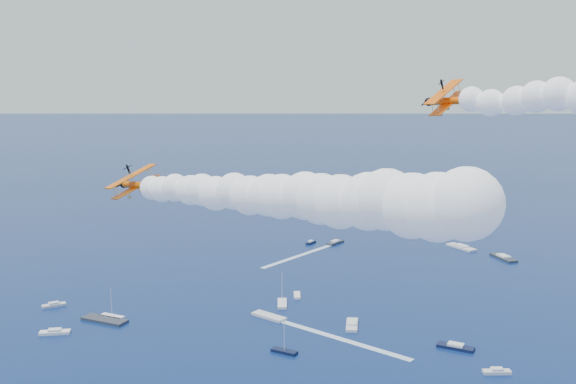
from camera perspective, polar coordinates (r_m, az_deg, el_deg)
The scene contains 5 objects.
biplane_lead at distance 85.70m, azimuth 13.16°, elevation 7.32°, with size 6.50×7.29×4.39m, color #FF5A05, non-canonical shape.
biplane_trail at distance 90.24m, azimuth -12.38°, elevation 0.56°, with size 6.59×7.39×4.45m, color #E25B04, non-canonical shape.
smoke_trail_trail at distance 70.61m, azimuth -1.08°, elevation -0.29°, with size 50.02×10.51×9.78m, color white, non-canonical shape.
spectator_boats at distance 182.66m, azimuth 16.31°, elevation -10.98°, with size 232.62×165.79×0.70m.
boat_wakes at distance 195.54m, azimuth 11.11°, elevation -9.43°, with size 132.49×73.44×0.04m.
Camera 1 is at (60.73, -51.43, 65.04)m, focal length 43.15 mm.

